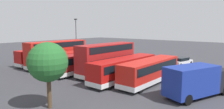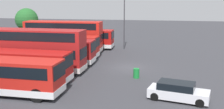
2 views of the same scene
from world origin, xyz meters
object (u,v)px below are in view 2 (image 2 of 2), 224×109
at_px(bus_single_deck_fourth, 47,50).
at_px(bus_single_deck_seventh, 76,38).
at_px(lamp_post_tall, 124,16).
at_px(bus_double_decker_sixth, 63,36).
at_px(bus_double_decker_third, 37,49).
at_px(bus_single_deck_fifth, 59,46).
at_px(waste_bin_yellow, 136,73).
at_px(bus_single_deck_second, 11,65).
at_px(car_hatchback_silver, 178,91).

xyz_separation_m(bus_single_deck_fourth, bus_single_deck_seventh, (10.48, -0.23, 0.00)).
bearing_deg(lamp_post_tall, bus_double_decker_sixth, 118.38).
distance_m(bus_double_decker_third, bus_single_deck_fourth, 3.89).
relative_size(bus_single_deck_fourth, lamp_post_tall, 1.34).
xyz_separation_m(bus_single_deck_fourth, bus_single_deck_fifth, (3.19, -0.35, -0.00)).
xyz_separation_m(bus_single_deck_seventh, waste_bin_yellow, (-14.70, -11.06, -1.15)).
height_order(bus_double_decker_third, bus_double_decker_sixth, same).
height_order(bus_single_deck_second, bus_single_deck_seventh, same).
height_order(bus_double_decker_third, waste_bin_yellow, bus_double_decker_third).
bearing_deg(bus_double_decker_third, bus_single_deck_seventh, 1.70).
relative_size(bus_double_decker_third, bus_single_deck_fourth, 0.88).
distance_m(bus_single_deck_fifth, bus_double_decker_sixth, 3.71).
xyz_separation_m(bus_single_deck_second, bus_single_deck_fifth, (10.76, -0.60, -0.00)).
xyz_separation_m(bus_single_deck_seventh, lamp_post_tall, (0.70, -7.59, 3.44)).
xyz_separation_m(bus_single_deck_fifth, lamp_post_tall, (7.98, -7.48, 3.45)).
relative_size(bus_double_decker_third, bus_single_deck_seventh, 0.87).
relative_size(bus_double_decker_third, waste_bin_yellow, 10.85).
distance_m(bus_single_deck_fifth, waste_bin_yellow, 13.27).
bearing_deg(bus_single_deck_fifth, bus_double_decker_sixth, 11.77).
bearing_deg(bus_single_deck_fourth, bus_single_deck_second, 178.12).
distance_m(bus_single_deck_second, bus_double_decker_third, 4.00).
bearing_deg(lamp_post_tall, bus_single_deck_second, 156.69).
bearing_deg(lamp_post_tall, car_hatchback_silver, -160.88).
bearing_deg(bus_double_decker_sixth, bus_single_deck_second, -179.43).
xyz_separation_m(bus_single_deck_fourth, bus_double_decker_sixth, (6.74, 0.39, 0.83)).
xyz_separation_m(bus_single_deck_fifth, car_hatchback_silver, (-12.80, -14.69, -0.92)).
height_order(bus_single_deck_fourth, lamp_post_tall, lamp_post_tall).
relative_size(bus_single_deck_fourth, waste_bin_yellow, 12.34).
bearing_deg(bus_single_deck_seventh, lamp_post_tall, -84.74).
distance_m(car_hatchback_silver, waste_bin_yellow, 6.57).
relative_size(bus_single_deck_seventh, lamp_post_tall, 1.36).
bearing_deg(bus_single_deck_fourth, bus_double_decker_third, -170.10).
bearing_deg(waste_bin_yellow, bus_double_decker_sixth, 46.82).
height_order(bus_single_deck_second, bus_double_decker_sixth, bus_double_decker_sixth).
distance_m(bus_single_deck_fourth, car_hatchback_silver, 17.87).
height_order(car_hatchback_silver, waste_bin_yellow, car_hatchback_silver).
xyz_separation_m(bus_double_decker_third, bus_single_deck_fifth, (6.94, 0.31, -0.83)).
bearing_deg(bus_single_deck_seventh, bus_single_deck_fourth, 178.73).
distance_m(bus_double_decker_third, bus_single_deck_seventh, 14.26).
bearing_deg(bus_single_deck_seventh, waste_bin_yellow, -143.05).
bearing_deg(bus_double_decker_third, bus_single_deck_fourth, 9.90).
height_order(bus_single_deck_fourth, bus_double_decker_sixth, bus_double_decker_sixth).
xyz_separation_m(bus_double_decker_third, bus_single_deck_fourth, (3.75, 0.65, -0.82)).
bearing_deg(bus_double_decker_third, bus_single_deck_second, 166.67).
bearing_deg(bus_single_deck_seventh, bus_single_deck_fifth, -179.09).
xyz_separation_m(bus_double_decker_third, lamp_post_tall, (14.93, -7.17, 2.62)).
relative_size(bus_single_deck_fifth, bus_single_deck_seventh, 0.88).
bearing_deg(waste_bin_yellow, bus_single_deck_fifth, 55.87).
xyz_separation_m(bus_double_decker_third, waste_bin_yellow, (-0.47, -10.63, -1.97)).
bearing_deg(bus_double_decker_sixth, car_hatchback_silver, -136.66).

